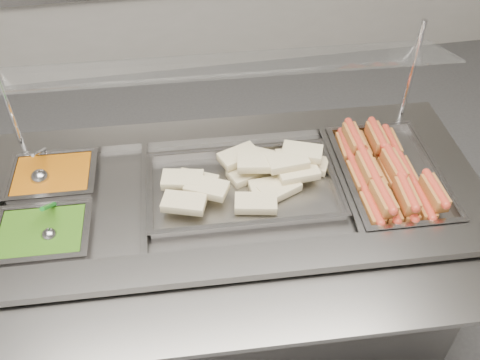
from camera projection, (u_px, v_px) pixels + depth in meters
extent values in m
cube|color=slate|center=(228.00, 264.00, 2.11)|extent=(1.70, 0.79, 0.81)
cube|color=gray|center=(238.00, 263.00, 1.59)|extent=(1.75, 0.22, 0.03)
cube|color=gray|center=(217.00, 130.00, 2.06)|extent=(1.75, 0.22, 0.03)
cube|color=gray|center=(452.00, 168.00, 1.90)|extent=(0.15, 0.53, 0.03)
cube|color=black|center=(227.00, 210.00, 1.90)|extent=(1.53, 0.61, 0.02)
cube|color=gray|center=(340.00, 176.00, 1.86)|extent=(0.05, 0.53, 0.01)
cube|color=gray|center=(144.00, 193.00, 1.80)|extent=(0.05, 0.53, 0.01)
cube|color=gray|center=(245.00, 313.00, 1.51)|extent=(1.68, 0.33, 0.02)
cylinder|color=slate|center=(475.00, 261.00, 1.67)|extent=(0.04, 0.24, 0.02)
cylinder|color=silver|center=(6.00, 101.00, 1.83)|extent=(0.02, 0.02, 0.41)
cylinder|color=silver|center=(412.00, 72.00, 1.96)|extent=(0.02, 0.02, 0.41)
cube|color=silver|center=(218.00, 66.00, 1.72)|extent=(1.54, 0.36, 0.08)
cube|color=#A64E09|center=(54.00, 182.00, 1.89)|extent=(0.27, 0.22, 0.08)
cube|color=#21550D|center=(44.00, 239.00, 1.69)|extent=(0.27, 0.22, 0.08)
cube|color=brown|center=(372.00, 210.00, 1.76)|extent=(0.05, 0.14, 0.05)
cylinder|color=red|center=(373.00, 206.00, 1.74)|extent=(0.03, 0.15, 0.03)
cube|color=brown|center=(358.00, 178.00, 1.88)|extent=(0.05, 0.14, 0.05)
cylinder|color=red|center=(359.00, 173.00, 1.86)|extent=(0.03, 0.15, 0.03)
cube|color=brown|center=(345.00, 148.00, 1.99)|extent=(0.06, 0.14, 0.05)
cylinder|color=red|center=(346.00, 144.00, 1.98)|extent=(0.04, 0.15, 0.03)
cube|color=brown|center=(389.00, 209.00, 1.76)|extent=(0.06, 0.14, 0.05)
cylinder|color=red|center=(390.00, 205.00, 1.75)|extent=(0.04, 0.15, 0.03)
cube|color=brown|center=(374.00, 176.00, 1.88)|extent=(0.05, 0.14, 0.05)
cylinder|color=red|center=(375.00, 172.00, 1.87)|extent=(0.03, 0.15, 0.03)
cube|color=brown|center=(360.00, 147.00, 2.00)|extent=(0.06, 0.14, 0.05)
cylinder|color=red|center=(361.00, 143.00, 1.98)|extent=(0.04, 0.15, 0.03)
cube|color=brown|center=(406.00, 208.00, 1.77)|extent=(0.06, 0.14, 0.05)
cylinder|color=red|center=(407.00, 203.00, 1.75)|extent=(0.04, 0.15, 0.03)
cube|color=brown|center=(390.00, 174.00, 1.88)|extent=(0.06, 0.14, 0.05)
cylinder|color=red|center=(391.00, 170.00, 1.87)|extent=(0.04, 0.15, 0.03)
cube|color=brown|center=(375.00, 145.00, 2.00)|extent=(0.06, 0.14, 0.05)
cylinder|color=red|center=(376.00, 141.00, 1.99)|extent=(0.04, 0.15, 0.03)
cube|color=brown|center=(423.00, 206.00, 1.77)|extent=(0.06, 0.14, 0.05)
cylinder|color=red|center=(424.00, 201.00, 1.76)|extent=(0.04, 0.15, 0.03)
cube|color=brown|center=(405.00, 173.00, 1.89)|extent=(0.06, 0.14, 0.05)
cylinder|color=red|center=(407.00, 169.00, 1.88)|extent=(0.04, 0.15, 0.03)
cube|color=brown|center=(390.00, 144.00, 2.01)|extent=(0.06, 0.14, 0.05)
cylinder|color=red|center=(391.00, 140.00, 1.99)|extent=(0.04, 0.15, 0.03)
cube|color=brown|center=(383.00, 198.00, 1.73)|extent=(0.05, 0.14, 0.05)
cylinder|color=red|center=(384.00, 194.00, 1.72)|extent=(0.03, 0.15, 0.03)
cube|color=brown|center=(368.00, 168.00, 1.84)|extent=(0.05, 0.14, 0.05)
cylinder|color=red|center=(369.00, 164.00, 1.82)|extent=(0.03, 0.15, 0.03)
cube|color=brown|center=(354.00, 138.00, 1.96)|extent=(0.05, 0.14, 0.05)
cylinder|color=red|center=(354.00, 134.00, 1.94)|extent=(0.03, 0.15, 0.03)
cube|color=brown|center=(407.00, 196.00, 1.74)|extent=(0.06, 0.14, 0.05)
cylinder|color=red|center=(408.00, 191.00, 1.73)|extent=(0.04, 0.15, 0.03)
cube|color=brown|center=(394.00, 166.00, 1.85)|extent=(0.05, 0.14, 0.05)
cylinder|color=red|center=(395.00, 161.00, 1.83)|extent=(0.03, 0.15, 0.03)
cube|color=brown|center=(377.00, 137.00, 1.96)|extent=(0.06, 0.14, 0.05)
cylinder|color=red|center=(378.00, 133.00, 1.95)|extent=(0.04, 0.15, 0.03)
cube|color=brown|center=(434.00, 193.00, 1.75)|extent=(0.05, 0.14, 0.05)
cylinder|color=red|center=(436.00, 188.00, 1.74)|extent=(0.03, 0.15, 0.03)
cube|color=beige|center=(263.00, 161.00, 1.93)|extent=(0.16, 0.11, 0.03)
cube|color=beige|center=(197.00, 182.00, 1.84)|extent=(0.16, 0.13, 0.03)
cube|color=beige|center=(256.00, 203.00, 1.76)|extent=(0.15, 0.10, 0.03)
cube|color=beige|center=(270.00, 188.00, 1.83)|extent=(0.14, 0.09, 0.03)
cube|color=beige|center=(271.00, 160.00, 1.93)|extent=(0.16, 0.14, 0.03)
cube|color=beige|center=(308.00, 163.00, 1.91)|extent=(0.16, 0.13, 0.03)
cube|color=beige|center=(279.00, 189.00, 1.82)|extent=(0.16, 0.13, 0.03)
cube|color=beige|center=(248.00, 173.00, 1.88)|extent=(0.16, 0.12, 0.03)
cube|color=beige|center=(298.00, 172.00, 1.84)|extent=(0.14, 0.09, 0.03)
cube|color=beige|center=(239.00, 156.00, 1.89)|extent=(0.16, 0.12, 0.03)
cube|color=beige|center=(296.00, 158.00, 1.89)|extent=(0.15, 0.10, 0.03)
cube|color=beige|center=(183.00, 180.00, 1.80)|extent=(0.15, 0.11, 0.03)
cube|color=beige|center=(207.00, 188.00, 1.78)|extent=(0.16, 0.13, 0.03)
cube|color=beige|center=(184.00, 203.00, 1.73)|extent=(0.16, 0.12, 0.03)
cube|color=beige|center=(302.00, 152.00, 1.87)|extent=(0.16, 0.13, 0.03)
cube|color=beige|center=(257.00, 163.00, 1.84)|extent=(0.15, 0.10, 0.03)
cube|color=beige|center=(287.00, 162.00, 1.84)|extent=(0.14, 0.09, 0.03)
sphere|color=#A2A2A7|center=(40.00, 178.00, 1.84)|extent=(0.06, 0.06, 0.06)
cylinder|color=#A2A2A7|center=(39.00, 152.00, 1.86)|extent=(0.02, 0.15, 0.10)
sphere|color=#A2A2A7|center=(50.00, 236.00, 1.66)|extent=(0.05, 0.05, 0.05)
cylinder|color=#157A20|center=(48.00, 206.00, 1.67)|extent=(0.02, 0.12, 0.11)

